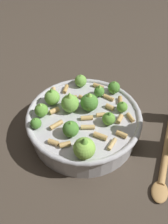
{
  "coord_description": "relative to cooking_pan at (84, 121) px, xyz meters",
  "views": [
    {
      "loc": [
        0.37,
        0.04,
        0.46
      ],
      "look_at": [
        0.0,
        0.0,
        0.08
      ],
      "focal_mm": 33.86,
      "sensor_mm": 36.0,
      "label": 1
    }
  ],
  "objects": [
    {
      "name": "cooking_pan",
      "position": [
        0.0,
        0.0,
        0.0
      ],
      "size": [
        0.3,
        0.3,
        0.13
      ],
      "color": "#B7B7BC",
      "rests_on": "ground"
    },
    {
      "name": "wooden_spoon",
      "position": [
        0.08,
        0.21,
        -0.04
      ],
      "size": [
        0.24,
        0.09,
        0.02
      ],
      "color": "#B2844C",
      "rests_on": "ground"
    },
    {
      "name": "ground_plane",
      "position": [
        -0.0,
        0.0,
        -0.04
      ],
      "size": [
        2.4,
        2.4,
        0.0
      ],
      "primitive_type": "plane",
      "color": "#42382D"
    }
  ]
}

